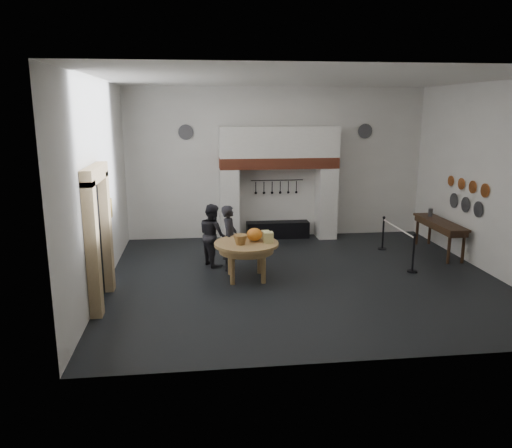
{
  "coord_description": "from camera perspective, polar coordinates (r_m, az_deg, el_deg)",
  "views": [
    {
      "loc": [
        -2.43,
        -10.91,
        3.89
      ],
      "look_at": [
        -1.13,
        -0.11,
        1.35
      ],
      "focal_mm": 35.0,
      "sensor_mm": 36.0,
      "label": 1
    }
  ],
  "objects": [
    {
      "name": "chimney_pier_right",
      "position": [
        15.33,
        8.02,
        2.43
      ],
      "size": [
        0.55,
        0.7,
        2.15
      ],
      "primitive_type": "cube",
      "color": "silver",
      "rests_on": "floor"
    },
    {
      "name": "copper_pan_a",
      "position": [
        13.21,
        24.7,
        3.49
      ],
      "size": [
        0.03,
        0.34,
        0.34
      ],
      "primitive_type": "cylinder",
      "rotation": [
        0.0,
        1.57,
        0.0
      ],
      "color": "#C6662D",
      "rests_on": "wall_right"
    },
    {
      "name": "pewter_plate_back_right",
      "position": [
        15.74,
        12.36,
        10.33
      ],
      "size": [
        0.44,
        0.03,
        0.44
      ],
      "primitive_type": "cylinder",
      "rotation": [
        1.57,
        0.0,
        0.0
      ],
      "color": "#4C4C51",
      "rests_on": "wall_back"
    },
    {
      "name": "visitor_far",
      "position": [
        12.56,
        -4.99,
        -1.23
      ],
      "size": [
        0.86,
        0.94,
        1.57
      ],
      "primitive_type": "imported",
      "rotation": [
        0.0,
        0.0,
        2.0
      ],
      "color": "black",
      "rests_on": "floor"
    },
    {
      "name": "copper_pan_c",
      "position": [
        14.15,
        22.41,
        4.27
      ],
      "size": [
        0.03,
        0.3,
        0.3
      ],
      "primitive_type": "cylinder",
      "rotation": [
        0.0,
        1.57,
        0.0
      ],
      "color": "#C6662D",
      "rests_on": "wall_right"
    },
    {
      "name": "door_jamb_near",
      "position": [
        9.76,
        -18.16,
        -2.91
      ],
      "size": [
        0.22,
        0.3,
        2.6
      ],
      "primitive_type": "cube",
      "color": "tan",
      "rests_on": "floor"
    },
    {
      "name": "copper_pan_b",
      "position": [
        13.68,
        23.52,
        3.9
      ],
      "size": [
        0.03,
        0.32,
        0.32
      ],
      "primitive_type": "cylinder",
      "rotation": [
        0.0,
        1.57,
        0.0
      ],
      "color": "#C6662D",
      "rests_on": "wall_right"
    },
    {
      "name": "iron_range",
      "position": [
        15.27,
        2.49,
        -0.66
      ],
      "size": [
        1.9,
        0.45,
        0.5
      ],
      "primitive_type": "cube",
      "color": "black",
      "rests_on": "floor"
    },
    {
      "name": "pewter_jug",
      "position": [
        14.89,
        19.31,
        1.24
      ],
      "size": [
        0.12,
        0.12,
        0.22
      ],
      "primitive_type": "cylinder",
      "color": "#48474C",
      "rests_on": "side_table"
    },
    {
      "name": "hearth_brick_band",
      "position": [
        14.84,
        2.61,
        7.02
      ],
      "size": [
        3.5,
        0.72,
        0.32
      ],
      "primitive_type": "cube",
      "color": "#9E442B",
      "rests_on": "chimney_pier_left"
    },
    {
      "name": "wall_right",
      "position": [
        13.02,
        25.43,
        4.64
      ],
      "size": [
        0.02,
        8.0,
        4.5
      ],
      "primitive_type": "cube",
      "color": "silver",
      "rests_on": "floor"
    },
    {
      "name": "wall_left",
      "position": [
        11.22,
        -17.47,
        4.14
      ],
      "size": [
        0.02,
        8.0,
        4.5
      ],
      "primitive_type": "cube",
      "color": "silver",
      "rests_on": "floor"
    },
    {
      "name": "barrier_rope",
      "position": [
        13.41,
        15.93,
        -0.47
      ],
      "size": [
        0.04,
        2.0,
        0.04
      ],
      "primitive_type": "cylinder",
      "rotation": [
        1.57,
        0.0,
        0.0
      ],
      "color": "white",
      "rests_on": "barrier_post_near"
    },
    {
      "name": "side_table",
      "position": [
        14.39,
        20.3,
        0.2
      ],
      "size": [
        0.55,
        2.2,
        0.06
      ],
      "primitive_type": "cube",
      "color": "#3B2515",
      "rests_on": "floor"
    },
    {
      "name": "chimney_pier_left",
      "position": [
        14.86,
        -3.06,
        2.2
      ],
      "size": [
        0.55,
        0.7,
        2.15
      ],
      "primitive_type": "cube",
      "color": "silver",
      "rests_on": "floor"
    },
    {
      "name": "wicker_basket",
      "position": [
        11.27,
        -1.8,
        -1.8
      ],
      "size": [
        0.37,
        0.37,
        0.22
      ],
      "primitive_type": "cone",
      "rotation": [
        3.14,
        0.0,
        -0.15
      ],
      "color": "#9F643A",
      "rests_on": "work_table"
    },
    {
      "name": "pewter_plate_back_left",
      "position": [
        14.89,
        -8.03,
        10.36
      ],
      "size": [
        0.44,
        0.03,
        0.44
      ],
      "primitive_type": "cylinder",
      "rotation": [
        1.57,
        0.0,
        0.0
      ],
      "color": "#4C4C51",
      "rests_on": "wall_back"
    },
    {
      "name": "utensil_rail",
      "position": [
        15.18,
        2.42,
        5.02
      ],
      "size": [
        1.6,
        0.02,
        0.02
      ],
      "primitive_type": "cylinder",
      "rotation": [
        0.0,
        1.57,
        0.0
      ],
      "color": "black",
      "rests_on": "wall_back"
    },
    {
      "name": "barrier_post_near",
      "position": [
        12.63,
        17.55,
        -3.29
      ],
      "size": [
        0.05,
        0.05,
        0.9
      ],
      "primitive_type": "cylinder",
      "color": "black",
      "rests_on": "floor"
    },
    {
      "name": "cheese_block_small",
      "position": [
        11.73,
        1.1,
        -1.25
      ],
      "size": [
        0.18,
        0.18,
        0.2
      ],
      "primitive_type": "cube",
      "color": "#D0C07C",
      "rests_on": "work_table"
    },
    {
      "name": "pewter_plate_mid",
      "position": [
        13.97,
        22.83,
        2.05
      ],
      "size": [
        0.03,
        0.4,
        0.4
      ],
      "primitive_type": "cylinder",
      "rotation": [
        0.0,
        1.57,
        0.0
      ],
      "color": "#4C4C51",
      "rests_on": "wall_right"
    },
    {
      "name": "door_recess",
      "position": [
        10.45,
        -17.9,
        -2.13
      ],
      "size": [
        0.04,
        1.1,
        2.5
      ],
      "primitive_type": "cube",
      "color": "black",
      "rests_on": "floor"
    },
    {
      "name": "door_lintel",
      "position": [
        10.17,
        -17.95,
        5.51
      ],
      "size": [
        0.22,
        1.7,
        0.3
      ],
      "primitive_type": "cube",
      "color": "tan",
      "rests_on": "door_jamb_near"
    },
    {
      "name": "bread_loaf",
      "position": [
        11.77,
        -1.77,
        -1.38
      ],
      "size": [
        0.31,
        0.18,
        0.13
      ],
      "primitive_type": "ellipsoid",
      "color": "olive",
      "rests_on": "work_table"
    },
    {
      "name": "wall_plaque",
      "position": [
        12.1,
        -16.36,
        1.7
      ],
      "size": [
        0.05,
        0.34,
        0.44
      ],
      "primitive_type": "cube",
      "color": "gold",
      "rests_on": "wall_left"
    },
    {
      "name": "wall_back",
      "position": [
        15.19,
        2.39,
        6.93
      ],
      "size": [
        9.0,
        0.02,
        4.5
      ],
      "primitive_type": "cube",
      "color": "silver",
      "rests_on": "floor"
    },
    {
      "name": "cheese_block_big",
      "position": [
        11.44,
        1.4,
        -1.52
      ],
      "size": [
        0.22,
        0.22,
        0.24
      ],
      "primitive_type": "cube",
      "color": "#D4CB7E",
      "rests_on": "work_table"
    },
    {
      "name": "pewter_plate_right",
      "position": [
        14.49,
        21.67,
        2.51
      ],
      "size": [
        0.03,
        0.4,
        0.4
      ],
      "primitive_type": "cylinder",
      "rotation": [
        0.0,
        1.57,
        0.0
      ],
      "color": "#4C4C51",
      "rests_on": "wall_right"
    },
    {
      "name": "floor",
      "position": [
        11.83,
        5.4,
        -6.11
      ],
      "size": [
        9.0,
        8.0,
        0.02
      ],
      "primitive_type": "cube",
      "color": "black",
      "rests_on": "ground"
    },
    {
      "name": "pumpkin",
      "position": [
        11.53,
        -0.18,
        -1.21
      ],
      "size": [
        0.36,
        0.36,
        0.31
      ],
      "primitive_type": "ellipsoid",
      "color": "orange",
      "rests_on": "work_table"
    },
    {
      "name": "door_jamb_far",
      "position": [
        11.09,
        -16.8,
        -0.93
      ],
      "size": [
        0.22,
        0.3,
        2.6
      ],
      "primitive_type": "cube",
      "color": "tan",
      "rests_on": "floor"
    },
    {
      "name": "visitor_near",
      "position": [
        12.19,
        -3.05,
        -1.57
      ],
      "size": [
        0.51,
        0.66,
        1.6
      ],
      "primitive_type": "imported",
      "rotation": [
        0.0,
        0.0,
        1.34
      ],
      "color": "black",
      "rests_on": "floor"
    },
    {
      "name": "pewter_plate_left",
      "position": [
        13.46,
        24.07,
        1.55
      ],
      "size": [
        0.03,
        0.4,
        0.4
      ],
      "primitive_type": "cylinder",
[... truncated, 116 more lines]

